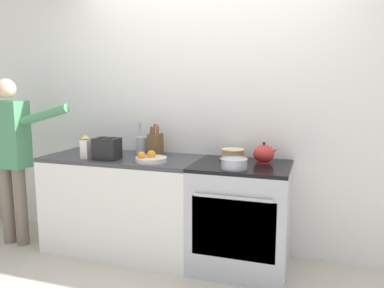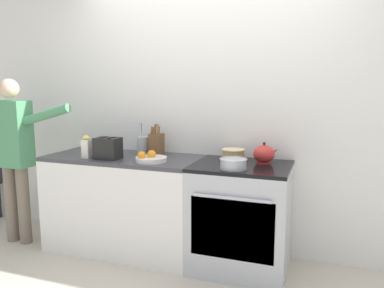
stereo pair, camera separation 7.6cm
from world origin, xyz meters
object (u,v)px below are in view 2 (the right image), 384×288
at_px(stove_range, 240,217).
at_px(utensil_crock, 143,144).
at_px(person_baker, 14,147).
at_px(fruit_bowl, 150,158).
at_px(milk_carton, 87,147).
at_px(mixing_bowl, 233,164).
at_px(knife_block, 156,144).
at_px(tea_kettle, 264,154).
at_px(layer_cake, 233,155).
at_px(toaster, 108,148).

xyz_separation_m(stove_range, utensil_crock, (-0.98, 0.20, 0.52)).
height_order(utensil_crock, person_baker, person_baker).
xyz_separation_m(fruit_bowl, milk_carton, (-0.60, -0.04, 0.07)).
distance_m(mixing_bowl, knife_block, 0.87).
height_order(tea_kettle, utensil_crock, utensil_crock).
distance_m(stove_range, fruit_bowl, 0.89).
relative_size(fruit_bowl, person_baker, 0.17).
xyz_separation_m(layer_cake, fruit_bowl, (-0.64, -0.30, -0.02)).
distance_m(stove_range, knife_block, 1.00).
distance_m(mixing_bowl, fruit_bowl, 0.72).
xyz_separation_m(tea_kettle, toaster, (-1.30, -0.29, 0.02)).
height_order(fruit_bowl, person_baker, person_baker).
xyz_separation_m(stove_range, person_baker, (-2.14, -0.20, 0.50)).
bearing_deg(mixing_bowl, utensil_crock, 158.59).
bearing_deg(mixing_bowl, fruit_bowl, 177.02).
distance_m(utensil_crock, milk_carton, 0.52).
distance_m(knife_block, toaster, 0.45).
height_order(stove_range, layer_cake, layer_cake).
bearing_deg(knife_block, stove_range, -10.89).
distance_m(utensil_crock, toaster, 0.39).
bearing_deg(utensil_crock, knife_block, -12.96).
xyz_separation_m(knife_block, person_baker, (-1.31, -0.36, -0.05)).
xyz_separation_m(toaster, milk_carton, (-0.20, -0.02, 0.01)).
xyz_separation_m(layer_cake, tea_kettle, (0.27, -0.03, 0.03)).
bearing_deg(milk_carton, stove_range, 7.76).
xyz_separation_m(stove_range, fruit_bowl, (-0.74, -0.14, 0.47)).
distance_m(knife_block, fruit_bowl, 0.32).
height_order(stove_range, tea_kettle, tea_kettle).
xyz_separation_m(mixing_bowl, toaster, (-1.12, 0.02, 0.05)).
bearing_deg(fruit_bowl, person_baker, -177.55).
height_order(stove_range, mixing_bowl, mixing_bowl).
height_order(layer_cake, milk_carton, milk_carton).
bearing_deg(utensil_crock, person_baker, -160.95).
relative_size(knife_block, fruit_bowl, 1.10).
height_order(layer_cake, fruit_bowl, fruit_bowl).
bearing_deg(fruit_bowl, utensil_crock, 125.40).
height_order(layer_cake, mixing_bowl, layer_cake).
bearing_deg(mixing_bowl, toaster, 178.90).
bearing_deg(fruit_bowl, stove_range, 10.92).
relative_size(stove_range, mixing_bowl, 4.15).
xyz_separation_m(layer_cake, milk_carton, (-1.23, -0.34, 0.05)).
relative_size(tea_kettle, utensil_crock, 0.71).
xyz_separation_m(milk_carton, person_baker, (-0.80, -0.02, -0.04)).
distance_m(stove_range, tea_kettle, 0.55).
bearing_deg(mixing_bowl, knife_block, 157.05).
xyz_separation_m(layer_cake, mixing_bowl, (0.08, -0.34, -0.00)).
relative_size(mixing_bowl, person_baker, 0.13).
height_order(knife_block, fruit_bowl, knife_block).
distance_m(fruit_bowl, milk_carton, 0.60).
height_order(toaster, milk_carton, milk_carton).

